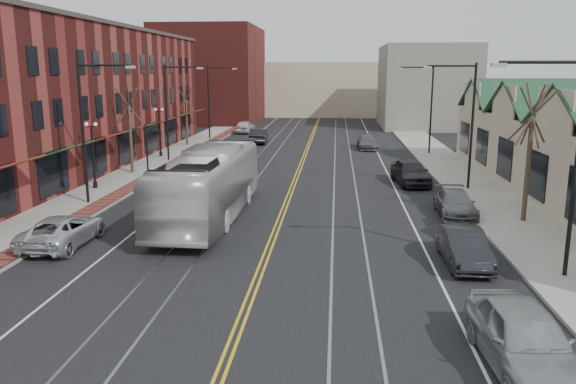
% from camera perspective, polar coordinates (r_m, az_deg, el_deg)
% --- Properties ---
extents(ground, '(160.00, 160.00, 0.00)m').
position_cam_1_polar(ground, '(16.85, -5.57, -14.88)').
color(ground, black).
rests_on(ground, ground).
extents(sidewalk_left, '(4.00, 120.00, 0.15)m').
position_cam_1_polar(sidewalk_left, '(38.53, -17.87, 0.28)').
color(sidewalk_left, gray).
rests_on(sidewalk_left, ground).
extents(sidewalk_right, '(4.00, 120.00, 0.15)m').
position_cam_1_polar(sidewalk_right, '(36.71, 19.23, -0.38)').
color(sidewalk_right, gray).
rests_on(sidewalk_right, ground).
extents(building_left, '(10.00, 50.00, 11.00)m').
position_cam_1_polar(building_left, '(47.16, -22.97, 8.66)').
color(building_left, maroon).
rests_on(building_left, ground).
extents(backdrop_left, '(14.00, 18.00, 14.00)m').
position_cam_1_polar(backdrop_left, '(86.81, -7.79, 11.70)').
color(backdrop_left, maroon).
rests_on(backdrop_left, ground).
extents(backdrop_mid, '(22.00, 14.00, 9.00)m').
position_cam_1_polar(backdrop_mid, '(99.83, 3.33, 10.41)').
color(backdrop_mid, '#B7A68C').
rests_on(backdrop_mid, ground).
extents(backdrop_right, '(12.00, 16.00, 11.00)m').
position_cam_1_polar(backdrop_right, '(80.68, 13.80, 10.36)').
color(backdrop_right, slate).
rests_on(backdrop_right, ground).
extents(streetlight_l_1, '(3.33, 0.25, 8.00)m').
position_cam_1_polar(streetlight_l_1, '(33.83, -19.51, 7.07)').
color(streetlight_l_1, black).
rests_on(streetlight_l_1, sidewalk_left).
extents(streetlight_l_2, '(3.33, 0.25, 8.00)m').
position_cam_1_polar(streetlight_l_2, '(48.83, -11.77, 8.89)').
color(streetlight_l_2, black).
rests_on(streetlight_l_2, sidewalk_left).
extents(streetlight_l_3, '(3.33, 0.25, 8.00)m').
position_cam_1_polar(streetlight_l_3, '(64.31, -7.68, 9.79)').
color(streetlight_l_3, black).
rests_on(streetlight_l_3, sidewalk_left).
extents(streetlight_r_0, '(3.33, 0.25, 8.00)m').
position_cam_1_polar(streetlight_r_0, '(22.45, 26.36, 4.21)').
color(streetlight_r_0, black).
rests_on(streetlight_r_0, sidewalk_right).
extents(streetlight_r_1, '(3.33, 0.25, 8.00)m').
position_cam_1_polar(streetlight_r_1, '(37.73, 17.61, 7.66)').
color(streetlight_r_1, black).
rests_on(streetlight_r_1, sidewalk_right).
extents(streetlight_r_2, '(3.33, 0.25, 8.00)m').
position_cam_1_polar(streetlight_r_2, '(53.43, 13.91, 9.06)').
color(streetlight_r_2, black).
rests_on(streetlight_r_2, sidewalk_right).
extents(lamppost_l_2, '(0.84, 0.28, 4.27)m').
position_cam_1_polar(lamppost_l_2, '(38.49, -19.17, 3.40)').
color(lamppost_l_2, black).
rests_on(lamppost_l_2, sidewalk_left).
extents(lamppost_l_3, '(0.84, 0.28, 4.27)m').
position_cam_1_polar(lamppost_l_3, '(51.48, -12.88, 5.85)').
color(lamppost_l_3, black).
rests_on(lamppost_l_3, sidewalk_left).
extents(tree_left_near, '(1.78, 1.37, 6.48)m').
position_cam_1_polar(tree_left_near, '(43.73, -15.76, 6.34)').
color(tree_left_near, '#382B21').
rests_on(tree_left_near, sidewalk_left).
extents(tree_left_far, '(1.66, 1.28, 6.02)m').
position_cam_1_polar(tree_left_far, '(58.94, -10.29, 7.78)').
color(tree_left_far, '#382B21').
rests_on(tree_left_far, sidewalk_left).
extents(tree_right_mid, '(1.90, 1.46, 6.93)m').
position_cam_1_polar(tree_right_mid, '(30.56, 23.33, 3.88)').
color(tree_right_mid, '#382B21').
rests_on(tree_right_mid, sidewalk_right).
extents(manhole_far, '(0.60, 0.60, 0.02)m').
position_cam_1_polar(manhole_far, '(27.76, -25.83, -4.71)').
color(manhole_far, '#592D19').
rests_on(manhole_far, sidewalk_left).
extents(traffic_signal, '(0.18, 0.15, 3.80)m').
position_cam_1_polar(traffic_signal, '(41.35, -14.16, 4.48)').
color(traffic_signal, black).
rests_on(traffic_signal, sidewalk_left).
extents(transit_bus, '(3.35, 13.17, 3.65)m').
position_cam_1_polar(transit_bus, '(29.53, -8.05, 0.71)').
color(transit_bus, silver).
rests_on(transit_bus, ground).
extents(parked_suv, '(2.32, 5.01, 1.39)m').
position_cam_1_polar(parked_suv, '(26.99, -21.90, -3.64)').
color(parked_suv, silver).
rests_on(parked_suv, ground).
extents(parked_car_a, '(2.32, 5.16, 1.72)m').
position_cam_1_polar(parked_car_a, '(16.26, 22.84, -13.53)').
color(parked_car_a, '#989C9F').
rests_on(parked_car_a, ground).
extents(parked_car_b, '(1.59, 4.38, 1.44)m').
position_cam_1_polar(parked_car_b, '(23.73, 17.42, -5.37)').
color(parked_car_b, black).
rests_on(parked_car_b, ground).
extents(parked_car_c, '(2.02, 4.68, 1.34)m').
position_cam_1_polar(parked_car_c, '(31.40, 16.63, -1.15)').
color(parked_car_c, '#5D5C62').
rests_on(parked_car_c, ground).
extents(parked_car_d, '(2.60, 5.25, 1.72)m').
position_cam_1_polar(parked_car_d, '(39.36, 12.35, 2.00)').
color(parked_car_d, black).
rests_on(parked_car_d, ground).
extents(distant_car_left, '(1.86, 4.80, 1.56)m').
position_cam_1_polar(distant_car_left, '(60.55, -2.98, 5.70)').
color(distant_car_left, black).
rests_on(distant_car_left, ground).
extents(distant_car_right, '(2.12, 4.80, 1.37)m').
position_cam_1_polar(distant_car_right, '(56.60, 8.08, 5.04)').
color(distant_car_right, '#58565D').
rests_on(distant_car_right, ground).
extents(distant_car_far, '(2.21, 4.77, 1.58)m').
position_cam_1_polar(distant_car_far, '(70.75, -4.37, 6.63)').
color(distant_car_far, silver).
rests_on(distant_car_far, ground).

